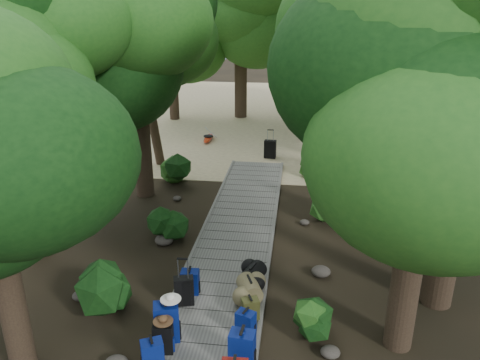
% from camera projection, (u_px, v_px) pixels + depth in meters
% --- Properties ---
extents(ground, '(120.00, 120.00, 0.00)m').
position_uv_depth(ground, '(232.00, 254.00, 11.84)').
color(ground, black).
rests_on(ground, ground).
extents(sand_beach, '(40.00, 22.00, 0.02)m').
position_uv_depth(sand_beach, '(272.00, 114.00, 26.67)').
color(sand_beach, '#CFBD8B').
rests_on(sand_beach, ground).
extents(boardwalk, '(2.00, 12.00, 0.12)m').
position_uv_depth(boardwalk, '(237.00, 234.00, 12.74)').
color(boardwalk, slate).
rests_on(boardwalk, ground).
extents(backpack_left_a, '(0.44, 0.39, 0.68)m').
position_uv_depth(backpack_left_a, '(153.00, 355.00, 7.79)').
color(backpack_left_a, navy).
rests_on(backpack_left_a, boardwalk).
extents(backpack_left_b, '(0.38, 0.30, 0.64)m').
position_uv_depth(backpack_left_b, '(163.00, 336.00, 8.27)').
color(backpack_left_b, black).
rests_on(backpack_left_b, boardwalk).
extents(backpack_left_c, '(0.52, 0.44, 0.84)m').
position_uv_depth(backpack_left_c, '(167.00, 320.00, 8.53)').
color(backpack_left_c, navy).
rests_on(backpack_left_c, boardwalk).
extents(backpack_left_d, '(0.40, 0.30, 0.58)m').
position_uv_depth(backpack_left_d, '(190.00, 281.00, 9.98)').
color(backpack_left_d, navy).
rests_on(backpack_left_d, boardwalk).
extents(backpack_right_b, '(0.45, 0.34, 0.77)m').
position_uv_depth(backpack_right_b, '(242.00, 348.00, 7.89)').
color(backpack_right_b, navy).
rests_on(backpack_right_b, boardwalk).
extents(backpack_right_c, '(0.40, 0.35, 0.58)m').
position_uv_depth(backpack_right_c, '(246.00, 323.00, 8.66)').
color(backpack_right_c, navy).
rests_on(backpack_right_c, boardwalk).
extents(backpack_right_d, '(0.39, 0.34, 0.50)m').
position_uv_depth(backpack_right_d, '(250.00, 308.00, 9.14)').
color(backpack_right_d, '#414219').
rests_on(backpack_right_d, boardwalk).
extents(duffel_right_khaki, '(0.64, 0.76, 0.43)m').
position_uv_depth(duffel_right_khaki, '(249.00, 289.00, 9.83)').
color(duffel_right_khaki, olive).
rests_on(duffel_right_khaki, boardwalk).
extents(duffel_right_black, '(0.60, 0.75, 0.41)m').
position_uv_depth(duffel_right_black, '(253.00, 275.00, 10.35)').
color(duffel_right_black, black).
rests_on(duffel_right_black, boardwalk).
extents(suitcase_on_boardwalk, '(0.45, 0.32, 0.62)m').
position_uv_depth(suitcase_on_boardwalk, '(184.00, 291.00, 9.59)').
color(suitcase_on_boardwalk, black).
rests_on(suitcase_on_boardwalk, boardwalk).
extents(lone_suitcase_on_sand, '(0.50, 0.32, 0.73)m').
position_uv_depth(lone_suitcase_on_sand, '(270.00, 149.00, 19.01)').
color(lone_suitcase_on_sand, black).
rests_on(lone_suitcase_on_sand, sand_beach).
extents(hat_brown, '(0.36, 0.36, 0.11)m').
position_uv_depth(hat_brown, '(163.00, 319.00, 8.13)').
color(hat_brown, '#51351E').
rests_on(hat_brown, backpack_left_b).
extents(hat_white, '(0.38, 0.38, 0.13)m').
position_uv_depth(hat_white, '(171.00, 296.00, 8.40)').
color(hat_white, silver).
rests_on(hat_white, backpack_left_c).
extents(kayak, '(0.77, 3.13, 0.31)m').
position_uv_depth(kayak, '(208.00, 137.00, 21.45)').
color(kayak, '#B82B0F').
rests_on(kayak, sand_beach).
extents(sun_lounger, '(1.27, 1.92, 0.59)m').
position_uv_depth(sun_lounger, '(345.00, 144.00, 19.97)').
color(sun_lounger, silver).
rests_on(sun_lounger, sand_beach).
extents(tree_right_a, '(4.35, 4.35, 7.25)m').
position_uv_depth(tree_right_a, '(424.00, 160.00, 7.43)').
color(tree_right_a, black).
rests_on(tree_right_a, ground).
extents(tree_right_b, '(5.04, 5.04, 9.01)m').
position_uv_depth(tree_right_b, '(472.00, 90.00, 8.36)').
color(tree_right_b, black).
rests_on(tree_right_b, ground).
extents(tree_right_c, '(4.60, 4.60, 7.97)m').
position_uv_depth(tree_right_c, '(366.00, 83.00, 12.28)').
color(tree_right_c, black).
rests_on(tree_right_c, ground).
extents(tree_right_e, '(4.49, 4.49, 8.08)m').
position_uv_depth(tree_right_e, '(379.00, 61.00, 16.39)').
color(tree_right_e, black).
rests_on(tree_right_e, ground).
extents(tree_right_f, '(5.29, 5.29, 9.45)m').
position_uv_depth(tree_right_f, '(415.00, 36.00, 18.74)').
color(tree_right_f, black).
rests_on(tree_right_f, ground).
extents(tree_left_b, '(4.66, 4.66, 8.39)m').
position_uv_depth(tree_left_b, '(8.00, 87.00, 10.40)').
color(tree_left_b, black).
rests_on(tree_left_b, ground).
extents(tree_left_c, '(4.72, 4.72, 8.21)m').
position_uv_depth(tree_left_c, '(136.00, 69.00, 14.08)').
color(tree_left_c, black).
rests_on(tree_left_c, ground).
extents(tree_back_a, '(5.54, 5.54, 9.59)m').
position_uv_depth(tree_back_a, '(241.00, 27.00, 24.33)').
color(tree_back_a, black).
rests_on(tree_back_a, ground).
extents(tree_back_b, '(4.89, 4.89, 8.73)m').
position_uv_depth(tree_back_b, '(305.00, 35.00, 25.07)').
color(tree_back_b, black).
rests_on(tree_back_b, ground).
extents(tree_back_c, '(4.77, 4.77, 8.58)m').
position_uv_depth(tree_back_c, '(379.00, 37.00, 24.15)').
color(tree_back_c, black).
rests_on(tree_back_c, ground).
extents(tree_back_d, '(4.43, 4.43, 7.38)m').
position_uv_depth(tree_back_d, '(171.00, 50.00, 24.25)').
color(tree_back_d, black).
rests_on(tree_back_d, ground).
extents(palm_right_a, '(4.31, 4.31, 7.35)m').
position_uv_depth(palm_right_a, '(341.00, 75.00, 15.75)').
color(palm_right_a, '#184212').
rests_on(palm_right_a, ground).
extents(palm_right_b, '(4.84, 4.84, 9.35)m').
position_uv_depth(palm_right_b, '(375.00, 34.00, 20.38)').
color(palm_right_b, '#184212').
rests_on(palm_right_b, ground).
extents(palm_right_c, '(4.19, 4.19, 6.66)m').
position_uv_depth(palm_right_c, '(311.00, 64.00, 21.57)').
color(palm_right_c, '#184212').
rests_on(palm_right_c, ground).
extents(palm_left_a, '(4.77, 4.77, 7.58)m').
position_uv_depth(palm_left_a, '(147.00, 66.00, 17.07)').
color(palm_left_a, '#184212').
rests_on(palm_left_a, ground).
extents(rock_left_b, '(0.35, 0.32, 0.19)m').
position_uv_depth(rock_left_b, '(80.00, 296.00, 9.99)').
color(rock_left_b, '#4C473F').
rests_on(rock_left_b, ground).
extents(rock_left_c, '(0.49, 0.44, 0.27)m').
position_uv_depth(rock_left_c, '(164.00, 240.00, 12.27)').
color(rock_left_c, '#4C473F').
rests_on(rock_left_c, ground).
extents(rock_left_d, '(0.27, 0.25, 0.15)m').
position_uv_depth(rock_left_d, '(177.00, 198.00, 15.03)').
color(rock_left_d, '#4C473F').
rests_on(rock_left_d, ground).
extents(rock_right_a, '(0.36, 0.32, 0.20)m').
position_uv_depth(rock_right_a, '(330.00, 352.00, 8.38)').
color(rock_right_a, '#4C473F').
rests_on(rock_right_a, ground).
extents(rock_right_b, '(0.44, 0.40, 0.24)m').
position_uv_depth(rock_right_b, '(321.00, 271.00, 10.85)').
color(rock_right_b, '#4C473F').
rests_on(rock_right_b, ground).
extents(rock_right_c, '(0.28, 0.25, 0.15)m').
position_uv_depth(rock_right_c, '(305.00, 222.00, 13.38)').
color(rock_right_c, '#4C473F').
rests_on(rock_right_c, ground).
extents(rock_right_d, '(0.49, 0.44, 0.27)m').
position_uv_depth(rock_right_d, '(344.00, 191.00, 15.42)').
color(rock_right_d, '#4C473F').
rests_on(rock_right_d, ground).
extents(shrub_left_a, '(1.25, 1.25, 1.13)m').
position_uv_depth(shrub_left_a, '(100.00, 291.00, 9.35)').
color(shrub_left_a, '#1F5218').
rests_on(shrub_left_a, ground).
extents(shrub_left_b, '(0.95, 0.95, 0.85)m').
position_uv_depth(shrub_left_b, '(168.00, 225.00, 12.44)').
color(shrub_left_b, '#1F5218').
rests_on(shrub_left_b, ground).
extents(shrub_left_c, '(1.20, 1.20, 1.08)m').
position_uv_depth(shrub_left_c, '(174.00, 169.00, 16.32)').
color(shrub_left_c, '#1F5218').
rests_on(shrub_left_c, ground).
extents(shrub_right_a, '(0.87, 0.87, 0.78)m').
position_uv_depth(shrub_right_a, '(315.00, 318.00, 8.83)').
color(shrub_right_a, '#1F5218').
rests_on(shrub_right_a, ground).
extents(shrub_right_b, '(1.15, 1.15, 1.03)m').
position_uv_depth(shrub_right_b, '(324.00, 205.00, 13.42)').
color(shrub_right_b, '#1F5218').
rests_on(shrub_right_b, ground).
extents(shrub_right_c, '(0.86, 0.86, 0.77)m').
position_uv_depth(shrub_right_c, '(312.00, 166.00, 17.01)').
color(shrub_right_c, '#1F5218').
rests_on(shrub_right_c, ground).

